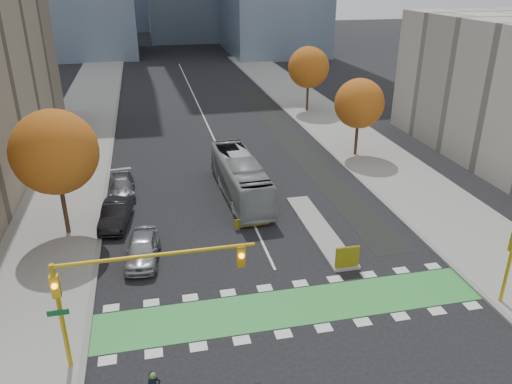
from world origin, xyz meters
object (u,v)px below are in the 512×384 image
hazard_board (347,257)px  tree_west (55,152)px  tree_east_near (359,104)px  traffic_signal_east (511,257)px  tree_east_far (309,67)px  parked_car_c (122,186)px  traffic_signal_west (122,282)px  bus (240,177)px  parked_car_a (142,248)px  parked_car_b (116,214)px

hazard_board → tree_west: (-16.00, 7.80, 4.82)m
tree_east_near → traffic_signal_east: size_ratio=1.73×
tree_east_near → traffic_signal_east: (-1.50, -22.51, -2.13)m
hazard_board → tree_east_far: tree_east_far is taller
tree_west → traffic_signal_east: bearing=-29.1°
parked_car_c → traffic_signal_west: bearing=-89.5°
bus → parked_car_a: bus is taller
traffic_signal_west → parked_car_a: size_ratio=1.87×
traffic_signal_east → bus: size_ratio=0.38×
tree_east_near → traffic_signal_west: 30.08m
tree_east_far → parked_car_c: size_ratio=1.65×
tree_west → parked_car_c: 8.25m
hazard_board → parked_car_a: 11.86m
parked_car_c → tree_east_far: bearing=41.7°
tree_east_far → traffic_signal_west: 43.61m
tree_east_far → traffic_signal_west: size_ratio=0.90×
bus → traffic_signal_east: bearing=-59.0°
parked_car_a → tree_east_near: bearing=43.0°
traffic_signal_east → tree_east_far: bearing=87.0°
tree_west → parked_car_c: size_ratio=1.77×
traffic_signal_west → parked_car_c: size_ratio=1.84×
traffic_signal_west → parked_car_b: traffic_signal_west is taller
tree_east_far → hazard_board: bearing=-104.1°
bus → parked_car_c: (-8.73, 2.27, -0.84)m
traffic_signal_west → traffic_signal_east: bearing=0.0°
tree_east_far → traffic_signal_east: 38.64m
tree_east_near → parked_car_c: 21.57m
parked_car_a → tree_east_far: bearing=63.4°
bus → hazard_board: bearing=-72.8°
tree_west → traffic_signal_east: size_ratio=2.01×
tree_east_far → tree_east_near: bearing=-91.8°
tree_west → parked_car_a: (4.68, -4.27, -4.84)m
traffic_signal_east → parked_car_c: size_ratio=0.88×
hazard_board → parked_car_c: bearing=133.2°
tree_east_far → parked_car_c: (-21.23, -20.27, -4.57)m
traffic_signal_east → parked_car_a: size_ratio=0.90×
parked_car_a → tree_west: bearing=144.2°
tree_east_near → tree_east_far: tree_east_far is taller
parked_car_c → traffic_signal_east: bearing=-45.5°
tree_west → tree_east_far: tree_west is taller
parked_car_b → parked_car_c: size_ratio=1.00×
traffic_signal_east → bus: traffic_signal_east is taller
tree_east_near → bus: (-12.00, -6.54, -3.35)m
traffic_signal_east → parked_car_c: 26.58m
tree_west → parked_car_a: tree_west is taller
tree_east_far → tree_west: bearing=-133.3°
traffic_signal_east → bus: (-10.50, 15.97, -1.22)m
tree_west → traffic_signal_east: (22.50, -12.51, -2.88)m
traffic_signal_west → bus: 18.01m
traffic_signal_east → parked_car_a: 19.73m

